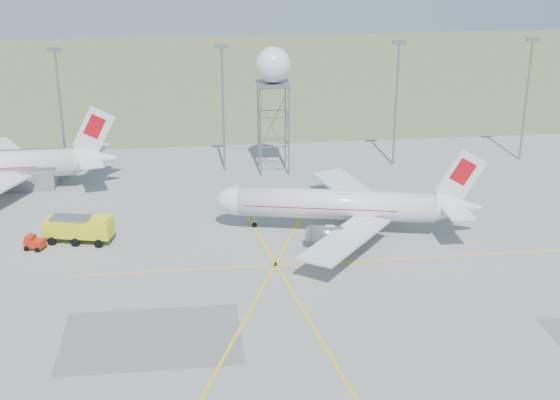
{
  "coord_description": "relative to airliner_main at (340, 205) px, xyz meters",
  "views": [
    {
      "loc": [
        -15.25,
        -54.12,
        41.15
      ],
      "look_at": [
        -4.03,
        40.0,
        4.56
      ],
      "focal_mm": 50.0,
      "sensor_mm": 36.0,
      "label": 1
    }
  ],
  "objects": [
    {
      "name": "mast_a",
      "position": [
        -38.92,
        26.52,
        8.42
      ],
      "size": [
        2.2,
        0.5,
        20.5
      ],
      "color": "gray",
      "rests_on": "ground"
    },
    {
      "name": "radar_tower",
      "position": [
        -6.05,
        25.4,
        7.64
      ],
      "size": [
        5.56,
        5.56,
        20.12
      ],
      "color": "gray",
      "rests_on": "ground"
    },
    {
      "name": "mast_c",
      "position": [
        14.08,
        26.52,
        8.42
      ],
      "size": [
        2.2,
        0.5,
        20.5
      ],
      "color": "gray",
      "rests_on": "ground"
    },
    {
      "name": "airliner_main",
      "position": [
        0.0,
        0.0,
        0.0
      ],
      "size": [
        34.77,
        33.22,
        11.91
      ],
      "rotation": [
        0.0,
        0.0,
        2.92
      ],
      "color": "silver",
      "rests_on": "ground"
    },
    {
      "name": "grass_strip",
      "position": [
        -3.92,
        100.52,
        -3.63
      ],
      "size": [
        400.0,
        120.0,
        0.03
      ],
      "primitive_type": "cube",
      "color": "#596F3D",
      "rests_on": "ground"
    },
    {
      "name": "baggage_tug",
      "position": [
        -39.3,
        -1.14,
        -2.95
      ],
      "size": [
        2.78,
        2.57,
        1.85
      ],
      "rotation": [
        0.0,
        0.0,
        -0.37
      ],
      "color": "#B6220D",
      "rests_on": "ground"
    },
    {
      "name": "mast_b",
      "position": [
        -13.92,
        26.52,
        8.42
      ],
      "size": [
        2.2,
        0.5,
        20.5
      ],
      "color": "gray",
      "rests_on": "ground"
    },
    {
      "name": "mast_d",
      "position": [
        36.08,
        26.52,
        8.42
      ],
      "size": [
        2.2,
        0.5,
        20.5
      ],
      "color": "gray",
      "rests_on": "ground"
    },
    {
      "name": "fire_truck",
      "position": [
        -33.74,
        0.52,
        -1.98
      ],
      "size": [
        9.13,
        5.1,
        3.48
      ],
      "rotation": [
        0.0,
        0.0,
        -0.24
      ],
      "color": "yellow",
      "rests_on": "ground"
    }
  ]
}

